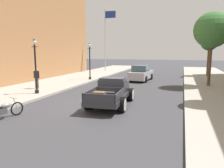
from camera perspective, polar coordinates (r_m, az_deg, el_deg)
ground_plane at (r=12.62m, az=-2.03°, el=-5.56°), size 140.00×140.00×0.00m
sidewalk_left at (r=16.54m, az=-26.31°, el=-2.77°), size 5.50×64.00×0.15m
hotrod_truck_gunmetal at (r=12.65m, az=0.09°, el=-2.02°), size 2.41×5.03×1.58m
motorcycle_parked at (r=11.11m, az=-27.42°, el=-6.21°), size 0.77×2.07×0.93m
car_background_silver at (r=23.07m, az=7.84°, el=2.83°), size 2.11×4.42×1.65m
pedestrian_sidewalk_left at (r=18.10m, az=-19.65°, el=1.80°), size 0.53×0.22×1.65m
street_lamp_near at (r=15.89m, az=-19.94°, el=5.59°), size 0.50×0.32×3.85m
street_lamp_far at (r=22.74m, az=-6.01°, el=6.87°), size 0.50×0.32×3.85m
flagpole at (r=32.69m, az=-1.49°, el=13.42°), size 1.74×0.16×9.16m
street_tree_second at (r=20.38m, az=25.35°, el=12.95°), size 3.04×3.04×6.29m
street_tree_third at (r=28.64m, az=24.73°, el=10.05°), size 2.01×2.01×5.07m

